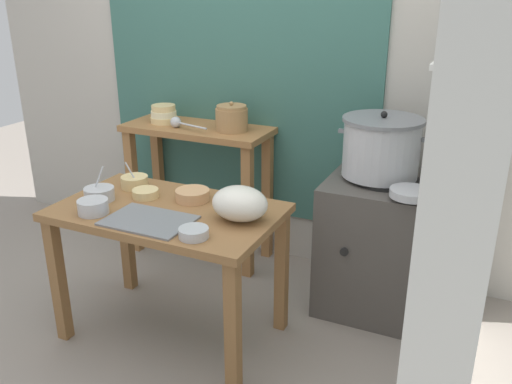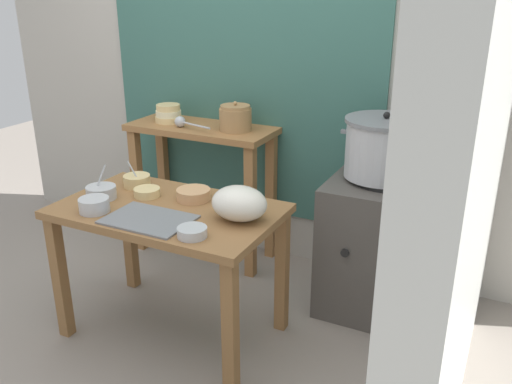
% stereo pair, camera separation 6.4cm
% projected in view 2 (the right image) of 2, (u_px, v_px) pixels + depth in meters
% --- Properties ---
extents(ground_plane, '(9.00, 9.00, 0.00)m').
position_uv_depth(ground_plane, '(178.00, 326.00, 2.96)').
color(ground_plane, gray).
extents(wall_back, '(4.40, 0.12, 2.60)m').
position_uv_depth(wall_back, '(278.00, 61.00, 3.38)').
color(wall_back, '#B2ADA3').
rests_on(wall_back, ground).
extents(wall_right, '(0.30, 3.20, 2.60)m').
position_uv_depth(wall_right, '(494.00, 109.00, 2.08)').
color(wall_right, silver).
rests_on(wall_right, ground).
extents(prep_table, '(1.10, 0.66, 0.72)m').
position_uv_depth(prep_table, '(169.00, 228.00, 2.71)').
color(prep_table, olive).
rests_on(prep_table, ground).
extents(back_shelf_table, '(0.96, 0.40, 0.90)m').
position_uv_depth(back_shelf_table, '(202.00, 159.00, 3.55)').
color(back_shelf_table, '#9E6B3D').
rests_on(back_shelf_table, ground).
extents(stove_block, '(0.60, 0.61, 0.78)m').
position_uv_depth(stove_block, '(382.00, 245.00, 3.03)').
color(stove_block, '#4C4742').
rests_on(stove_block, ground).
extents(steamer_pot, '(0.48, 0.43, 0.35)m').
position_uv_depth(steamer_pot, '(384.00, 148.00, 2.87)').
color(steamer_pot, '#B7BABF').
rests_on(steamer_pot, stove_block).
extents(clay_pot, '(0.20, 0.20, 0.18)m').
position_uv_depth(clay_pot, '(235.00, 118.00, 3.34)').
color(clay_pot, '#A37A4C').
rests_on(clay_pot, back_shelf_table).
extents(bowl_stack_enamel, '(0.18, 0.18, 0.12)m').
position_uv_depth(bowl_stack_enamel, '(169.00, 114.00, 3.55)').
color(bowl_stack_enamel, '#E5C684').
rests_on(bowl_stack_enamel, back_shelf_table).
extents(ladle, '(0.30, 0.11, 0.07)m').
position_uv_depth(ladle, '(181.00, 122.00, 3.42)').
color(ladle, '#B7BABF').
rests_on(ladle, back_shelf_table).
extents(serving_tray, '(0.40, 0.28, 0.01)m').
position_uv_depth(serving_tray, '(149.00, 219.00, 2.52)').
color(serving_tray, slate).
rests_on(serving_tray, prep_table).
extents(plastic_bag, '(0.27, 0.22, 0.16)m').
position_uv_depth(plastic_bag, '(239.00, 203.00, 2.51)').
color(plastic_bag, silver).
rests_on(plastic_bag, prep_table).
extents(wide_pan, '(0.20, 0.20, 0.04)m').
position_uv_depth(wide_pan, '(412.00, 195.00, 2.62)').
color(wide_pan, '#B7BABF').
rests_on(wide_pan, stove_block).
extents(prep_bowl_0, '(0.14, 0.14, 0.04)m').
position_uv_depth(prep_bowl_0, '(147.00, 192.00, 2.81)').
color(prep_bowl_0, '#E5C684').
rests_on(prep_bowl_0, prep_table).
extents(prep_bowl_1, '(0.15, 0.15, 0.17)m').
position_uv_depth(prep_bowl_1, '(101.00, 192.00, 2.77)').
color(prep_bowl_1, '#B7BABF').
rests_on(prep_bowl_1, prep_table).
extents(prep_bowl_2, '(0.14, 0.14, 0.15)m').
position_uv_depth(prep_bowl_2, '(137.00, 180.00, 2.94)').
color(prep_bowl_2, '#E5C684').
rests_on(prep_bowl_2, prep_table).
extents(prep_bowl_3, '(0.13, 0.13, 0.04)m').
position_uv_depth(prep_bowl_3, '(192.00, 232.00, 2.35)').
color(prep_bowl_3, '#B7BABF').
rests_on(prep_bowl_3, prep_table).
extents(prep_bowl_4, '(0.17, 0.17, 0.06)m').
position_uv_depth(prep_bowl_4, '(193.00, 194.00, 2.76)').
color(prep_bowl_4, tan).
rests_on(prep_bowl_4, prep_table).
extents(prep_bowl_5, '(0.15, 0.15, 0.07)m').
position_uv_depth(prep_bowl_5, '(94.00, 204.00, 2.61)').
color(prep_bowl_5, '#B7BABF').
rests_on(prep_bowl_5, prep_table).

